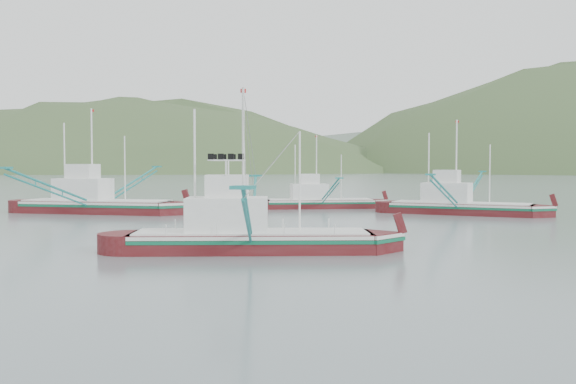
% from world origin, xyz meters
% --- Properties ---
extents(ground, '(1200.00, 1200.00, 0.00)m').
position_xyz_m(ground, '(0.00, 0.00, 0.00)').
color(ground, slate).
rests_on(ground, ground).
extents(main_boat, '(13.93, 24.05, 9.88)m').
position_xyz_m(main_boat, '(-1.48, 2.18, 1.80)').
color(main_boat, '#480C0F').
rests_on(main_boat, ground).
extents(bg_boat_far, '(12.38, 21.10, 8.79)m').
position_xyz_m(bg_boat_far, '(-2.81, 38.12, 1.69)').
color(bg_boat_far, '#480C0F').
rests_on(bg_boat_far, ground).
extents(bg_boat_left, '(15.52, 27.87, 11.28)m').
position_xyz_m(bg_boat_left, '(-23.78, 26.68, 1.55)').
color(bg_boat_left, '#480C0F').
rests_on(bg_boat_left, ground).
extents(bg_boat_right, '(14.06, 24.13, 9.96)m').
position_xyz_m(bg_boat_right, '(11.92, 32.23, 1.85)').
color(bg_boat_right, '#480C0F').
rests_on(bg_boat_right, ground).
extents(headland_left, '(448.00, 308.00, 210.00)m').
position_xyz_m(headland_left, '(-180.00, 360.00, 0.00)').
color(headland_left, '#3B532A').
rests_on(headland_left, ground).
extents(ridge_distant, '(960.00, 400.00, 240.00)m').
position_xyz_m(ridge_distant, '(30.00, 560.00, 0.00)').
color(ridge_distant, slate).
rests_on(ridge_distant, ground).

